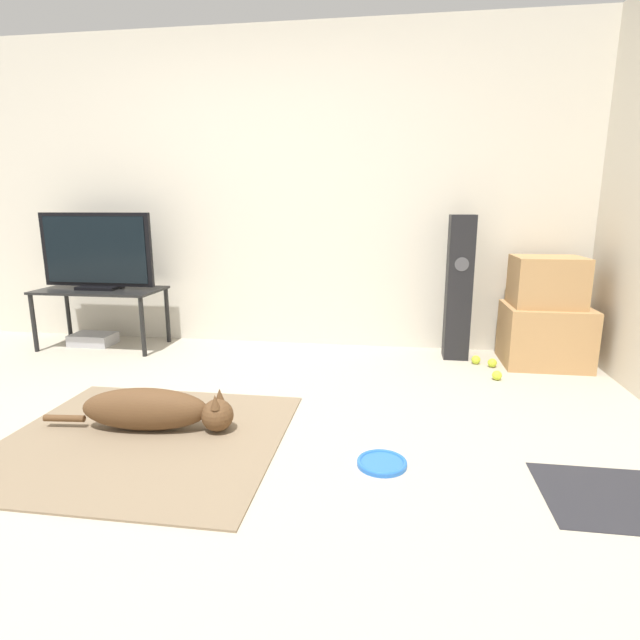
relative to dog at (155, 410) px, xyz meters
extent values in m
plane|color=#BCB29E|center=(0.17, -0.23, -0.12)|extent=(12.00, 12.00, 0.00)
cube|color=silver|center=(0.17, 1.87, 1.15)|extent=(8.00, 0.06, 2.55)
cube|color=#847056|center=(-0.02, -0.10, -0.12)|extent=(1.40, 1.31, 0.01)
ellipsoid|color=brown|center=(-0.05, 0.00, 0.00)|extent=(0.69, 0.25, 0.23)
sphere|color=brown|center=(0.33, 0.03, -0.02)|extent=(0.17, 0.17, 0.17)
cone|color=brown|center=(0.33, 0.08, 0.07)|extent=(0.05, 0.05, 0.08)
cone|color=brown|center=(0.34, -0.02, 0.07)|extent=(0.05, 0.05, 0.08)
cylinder|color=brown|center=(-0.50, -0.05, -0.06)|extent=(0.22, 0.06, 0.04)
cylinder|color=blue|center=(1.19, -0.19, -0.11)|extent=(0.23, 0.23, 0.02)
torus|color=blue|center=(1.19, -0.19, -0.10)|extent=(0.23, 0.23, 0.02)
cube|color=tan|center=(2.35, 1.52, 0.10)|extent=(0.60, 0.49, 0.45)
cube|color=tan|center=(2.33, 1.53, 0.51)|extent=(0.48, 0.40, 0.36)
cube|color=black|center=(1.71, 1.60, 0.43)|extent=(0.19, 0.19, 1.11)
cylinder|color=#4C4C51|center=(1.71, 1.51, 0.63)|extent=(0.10, 0.00, 0.10)
cube|color=black|center=(-1.20, 1.49, 0.36)|extent=(1.00, 0.50, 0.02)
cylinder|color=black|center=(-1.67, 1.27, 0.12)|extent=(0.04, 0.04, 0.48)
cylinder|color=black|center=(-0.72, 1.27, 0.12)|extent=(0.04, 0.04, 0.48)
cylinder|color=black|center=(-1.67, 1.71, 0.12)|extent=(0.04, 0.04, 0.48)
cylinder|color=black|center=(-0.72, 1.71, 0.12)|extent=(0.04, 0.04, 0.48)
cube|color=black|center=(-1.20, 1.49, 0.39)|extent=(0.33, 0.20, 0.02)
cube|color=black|center=(-1.20, 1.50, 0.70)|extent=(0.95, 0.04, 0.60)
cube|color=black|center=(-1.20, 1.48, 0.70)|extent=(0.88, 0.01, 0.54)
sphere|color=#C6E033|center=(1.85, 1.45, -0.09)|extent=(0.07, 0.07, 0.07)
sphere|color=#C6E033|center=(1.96, 1.38, -0.09)|extent=(0.07, 0.07, 0.07)
sphere|color=#C6E033|center=(1.94, 1.10, -0.09)|extent=(0.07, 0.07, 0.07)
cube|color=#B7B7BC|center=(-1.33, 1.53, -0.07)|extent=(0.35, 0.24, 0.10)
cube|color=#28282D|center=(2.21, -0.32, -0.12)|extent=(0.72, 0.50, 0.01)
camera|label=1|loc=(1.21, -2.29, 1.04)|focal=28.00mm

